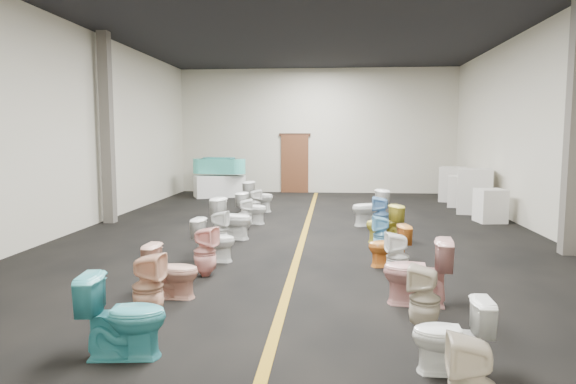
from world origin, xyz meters
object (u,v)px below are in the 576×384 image
Objects in this scene: appliance_crate_c at (462,191)px; toilet_left_5 at (219,230)px; appliance_crate_a at (490,206)px; toilet_left_8 at (252,208)px; appliance_crate_b at (474,191)px; toilet_right_2 at (425,299)px; toilet_left_10 at (259,197)px; toilet_right_6 at (382,235)px; display_table at (219,186)px; toilet_right_5 at (389,246)px; toilet_right_7 at (384,224)px; toilet_left_0 at (124,316)px; appliance_crate_d at (453,184)px; toilet_right_4 at (397,257)px; toilet_left_3 at (205,252)px; bathtub at (219,166)px; toilet_left_9 at (255,203)px; toilet_right_1 at (451,336)px; toilet_right_8 at (381,215)px; toilet_left_1 at (148,287)px; toilet_left_7 at (245,214)px; toilet_left_6 at (232,219)px; toilet_left_2 at (172,271)px; toilet_right_3 at (417,272)px; toilet_right_9 at (369,208)px; toilet_left_4 at (214,240)px.

toilet_left_5 is at bearing -133.24° from appliance_crate_c.
appliance_crate_a is 1.10× the size of toilet_left_8.
appliance_crate_b reaches higher than toilet_right_2.
toilet_right_6 is at bearing -131.77° from toilet_left_10.
toilet_right_5 is (4.77, -9.01, -0.03)m from display_table.
toilet_right_6 is 1.03m from toilet_right_7.
toilet_left_0 is 1.11× the size of toilet_right_2.
toilet_right_7 is at bearing -34.67° from toilet_left_0.
appliance_crate_d reaches higher than toilet_right_4.
toilet_left_3 is (-5.69, -5.32, -0.03)m from appliance_crate_a.
toilet_left_10 is at bearing -153.84° from toilet_right_6.
bathtub is 2.03× the size of appliance_crate_c.
bathtub is 8.65m from toilet_right_7.
bathtub is 11.02m from toilet_right_4.
toilet_right_1 is at bearing 175.60° from toilet_left_9.
toilet_right_1 is at bearing 10.61° from toilet_right_8.
display_table is 2.14× the size of toilet_left_1.
toilet_right_1 is (3.07, -9.47, -0.07)m from toilet_left_10.
toilet_left_1 is (-5.88, -9.93, -0.07)m from appliance_crate_c.
appliance_crate_a is 1.00× the size of toilet_left_0.
appliance_crate_b reaches higher than toilet_left_3.
toilet_right_1 is at bearing -60.26° from bathtub.
toilet_left_5 is 3.55m from toilet_right_4.
toilet_right_1 is 0.86× the size of toilet_right_8.
appliance_crate_d is at bearing -81.72° from toilet_left_9.
toilet_left_3 is 1.08× the size of toilet_left_7.
toilet_right_1 is 2.84m from toilet_right_4.
display_table is at bearing 10.99° from toilet_left_1.
appliance_crate_b is at bearing -21.71° from display_table.
appliance_crate_b is 1.49× the size of toilet_left_0.
bathtub is at bearing -158.08° from toilet_right_1.
bathtub reaches higher than toilet_left_5.
toilet_left_6 is 1.13× the size of toilet_left_8.
toilet_left_0 is 6.63m from toilet_left_7.
appliance_crate_c is 10.83m from toilet_left_2.
toilet_left_2 reaches higher than toilet_right_6.
toilet_left_1 is at bearing -165.44° from toilet_left_6.
bathtub is at bearing -163.05° from toilet_right_5.
toilet_right_3 reaches higher than toilet_right_6.
toilet_right_1 is at bearing -108.53° from appliance_crate_a.
toilet_right_8 is 0.95× the size of toilet_right_9.
toilet_right_1 is at bearing -135.58° from toilet_left_4.
display_table is 2.00× the size of toilet_left_6.
bathtub is 11.84m from toilet_left_1.
appliance_crate_a reaches higher than toilet_right_2.
toilet_left_9 is 5.59m from toilet_right_5.
toilet_right_6 is (2.78, -2.94, -0.03)m from toilet_left_8.
appliance_crate_d is at bearing 164.47° from toilet_right_8.
bathtub reaches higher than appliance_crate_a.
toilet_right_2 is at bearing -22.04° from toilet_right_7.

